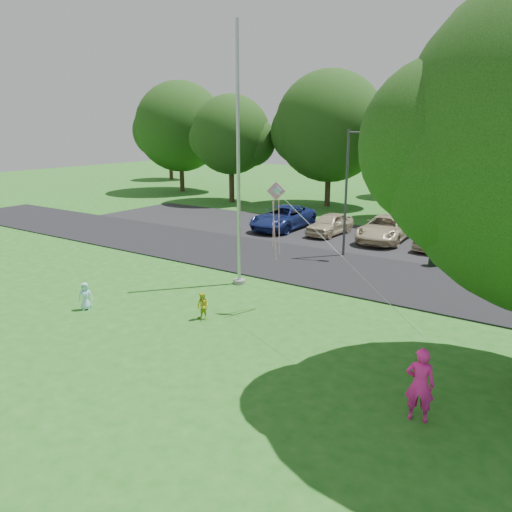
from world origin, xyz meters
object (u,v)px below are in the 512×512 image
Objects in this scene: street_lamp at (352,182)px; trash_can at (435,257)px; kite at (278,206)px; child_blue at (85,296)px; woman at (420,385)px; child_yellow at (203,306)px; flagpole at (238,181)px.

street_lamp is 5.17m from trash_can.
kite is at bearing -98.40° from street_lamp.
trash_can is 0.89× the size of child_blue.
street_lamp is 14.37m from woman.
street_lamp is 10.84m from child_yellow.
flagpole reaches higher than child_yellow.
flagpole reaches higher than kite.
child_blue is (-11.67, 0.24, -0.36)m from woman.
street_lamp is at bearing -72.72° from woman.
kite is (-6.05, 3.89, 2.84)m from woman.
flagpole reaches higher than child_blue.
child_yellow is 0.14× the size of kite.
street_lamp is 3.57× the size of woman.
child_blue is 0.15× the size of kite.
street_lamp is 13.17m from child_blue.
kite is at bearing -108.54° from trash_can.
street_lamp reaches higher than woman.
child_yellow is at bearing -30.14° from child_blue.
woman is 11.68m from child_blue.
woman is 1.84× the size of child_yellow.
street_lamp is 0.94× the size of kite.
woman is 7.90m from child_yellow.
child_yellow is 4.30m from child_blue.
kite is at bearing -45.73° from woman.
woman reaches higher than trash_can.
child_yellow is at bearing -112.85° from trash_can.
trash_can is (5.89, 7.03, -3.73)m from flagpole.
kite reaches higher than trash_can.
kite is (1.05, -8.28, 0.03)m from street_lamp.
trash_can is at bearing -89.26° from woman.
child_yellow is (1.31, -3.84, -3.70)m from flagpole.
kite reaches higher than child_yellow.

